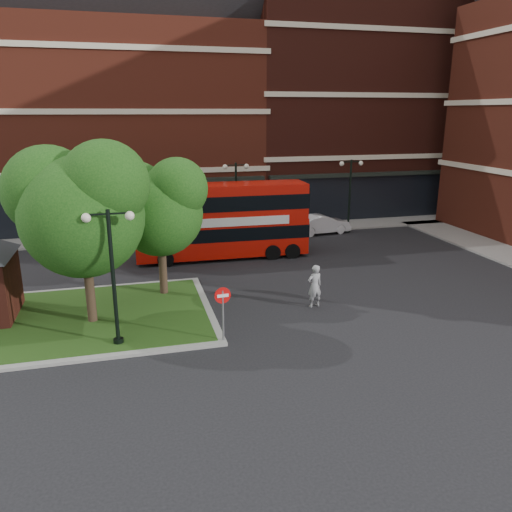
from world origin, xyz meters
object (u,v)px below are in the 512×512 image
object	(u,v)px
bus	(222,216)
woman	(315,286)
car_white	(322,224)
car_silver	(107,235)

from	to	relation	value
bus	woman	bearing A→B (deg)	-72.80
bus	car_white	size ratio (longest dim) A/B	2.45
bus	car_silver	size ratio (longest dim) A/B	2.24
woman	car_white	distance (m)	13.60
bus	car_white	xyz separation A→B (m)	(7.74, 4.00, -1.78)
woman	car_silver	xyz separation A→B (m)	(-8.87, 12.50, -0.20)
bus	car_silver	xyz separation A→B (m)	(-6.48, 4.00, -1.69)
woman	car_white	xyz separation A→B (m)	(5.35, 12.50, -0.28)
bus	car_silver	bearing A→B (deg)	149.75
bus	woman	world-z (taller)	bus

